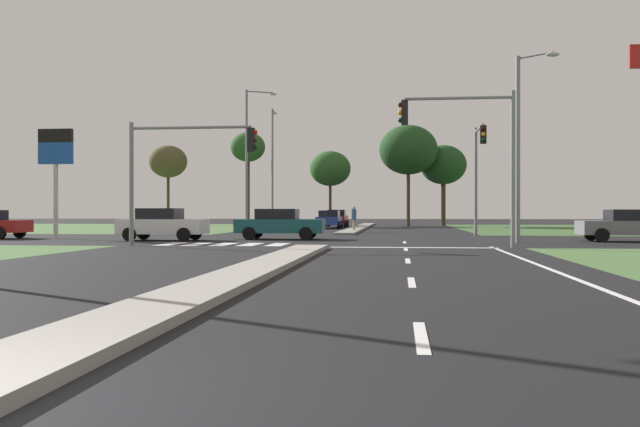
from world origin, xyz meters
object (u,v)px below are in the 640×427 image
at_px(car_white_fourth, 162,224).
at_px(treeline_second, 248,148).
at_px(traffic_signal_near_left, 180,159).
at_px(car_grey_third, 627,225).
at_px(street_lamp_second, 521,138).
at_px(street_lamp_third, 249,152).
at_px(car_maroon_second, 337,218).
at_px(car_teal_near, 280,224).
at_px(car_blue_sixth, 329,219).
at_px(pedestrian_at_median, 354,216).
at_px(treeline_third, 330,169).
at_px(treeline_fifth, 443,165).
at_px(traffic_signal_near_right, 472,141).
at_px(treeline_fourth, 408,150).
at_px(fuel_price_totem, 56,159).
at_px(treeline_near, 168,162).
at_px(street_lamp_fourth, 273,162).
at_px(traffic_signal_far_right, 478,161).

xyz_separation_m(car_white_fourth, treeline_second, (-3.51, 35.31, 6.86)).
height_order(traffic_signal_near_left, treeline_second, treeline_second).
height_order(car_grey_third, street_lamp_second, street_lamp_second).
bearing_deg(street_lamp_third, car_maroon_second, 57.99).
bearing_deg(car_white_fourth, car_teal_near, 111.37).
xyz_separation_m(car_white_fourth, car_blue_sixth, (5.64, 24.47, -0.03)).
xyz_separation_m(pedestrian_at_median, treeline_second, (-11.78, 20.55, 6.52)).
xyz_separation_m(treeline_third, treeline_fifth, (11.01, 0.12, 0.28)).
relative_size(car_maroon_second, treeline_fifth, 0.58).
relative_size(traffic_signal_near_left, treeline_fifth, 0.68).
xyz_separation_m(traffic_signal_near_right, treeline_fifth, (1.45, 41.46, 1.78)).
xyz_separation_m(street_lamp_third, pedestrian_at_median, (8.50, -5.85, -4.84)).
distance_m(pedestrian_at_median, treeline_second, 24.57).
height_order(traffic_signal_near_right, pedestrian_at_median, traffic_signal_near_right).
relative_size(car_white_fourth, pedestrian_at_median, 2.54).
distance_m(treeline_third, treeline_fourth, 8.04).
height_order(car_white_fourth, treeline_second, treeline_second).
relative_size(car_blue_sixth, treeline_fourth, 0.47).
distance_m(traffic_signal_near_right, treeline_fifth, 41.52).
height_order(car_white_fourth, fuel_price_totem, fuel_price_totem).
relative_size(street_lamp_second, fuel_price_totem, 1.47).
bearing_deg(street_lamp_third, treeline_fifth, 44.80).
bearing_deg(treeline_second, treeline_near, -177.82).
bearing_deg(street_lamp_third, car_white_fourth, -89.38).
xyz_separation_m(street_lamp_second, pedestrian_at_median, (-8.39, 15.84, -3.51)).
bearing_deg(traffic_signal_near_left, treeline_second, 98.49).
distance_m(car_grey_third, treeline_fourth, 35.02).
bearing_deg(street_lamp_fourth, treeline_third, 41.41).
distance_m(car_maroon_second, traffic_signal_far_right, 25.65).
relative_size(car_maroon_second, street_lamp_third, 0.42).
height_order(traffic_signal_far_right, treeline_fifth, treeline_fifth).
relative_size(car_teal_near, treeline_fourth, 0.46).
xyz_separation_m(car_blue_sixth, traffic_signal_far_right, (10.04, -17.70, 3.40)).
bearing_deg(treeline_third, traffic_signal_near_left, -92.82).
distance_m(car_blue_sixth, pedestrian_at_median, 10.06).
height_order(car_teal_near, traffic_signal_near_left, traffic_signal_near_left).
xyz_separation_m(traffic_signal_near_right, treeline_second, (-17.64, 40.46, 3.53)).
bearing_deg(treeline_fifth, treeline_second, -177.00).
bearing_deg(street_lamp_third, treeline_second, 102.60).
height_order(car_teal_near, pedestrian_at_median, pedestrian_at_median).
xyz_separation_m(treeline_fourth, treeline_fifth, (3.40, 2.15, -1.32)).
bearing_deg(car_grey_third, fuel_price_totem, 89.21).
xyz_separation_m(traffic_signal_near_right, traffic_signal_far_right, (1.54, 11.91, 0.05)).
distance_m(street_lamp_fourth, treeline_third, 6.64).
xyz_separation_m(traffic_signal_near_right, traffic_signal_near_left, (-11.60, -0.00, -0.59)).
bearing_deg(traffic_signal_near_right, car_white_fourth, 160.00).
bearing_deg(treeline_third, car_grey_third, -63.82).
distance_m(traffic_signal_near_left, treeline_third, 41.44).
bearing_deg(treeline_near, street_lamp_fourth, -16.05).
bearing_deg(street_lamp_second, treeline_third, 107.99).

